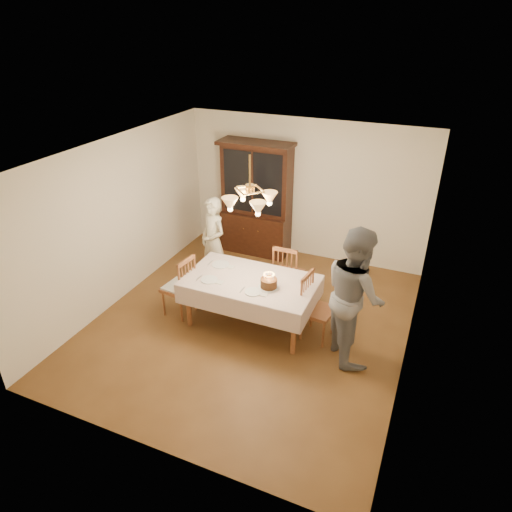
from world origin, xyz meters
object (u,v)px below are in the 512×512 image
at_px(dining_table, 251,284).
at_px(chair_far_side, 288,275).
at_px(elderly_woman, 213,241).
at_px(china_hutch, 256,201).
at_px(birthday_cake, 269,283).

bearing_deg(dining_table, chair_far_side, 72.32).
bearing_deg(elderly_woman, dining_table, -13.81).
height_order(china_hutch, chair_far_side, china_hutch).
distance_m(dining_table, elderly_woman, 1.43).
bearing_deg(dining_table, elderly_woman, 140.08).
relative_size(chair_far_side, birthday_cake, 3.33).
bearing_deg(elderly_woman, birthday_cake, -9.41).
xyz_separation_m(dining_table, birthday_cake, (0.32, -0.09, 0.14)).
xyz_separation_m(china_hutch, chair_far_side, (1.15, -1.39, -0.60)).
bearing_deg(birthday_cake, china_hutch, 117.01).
bearing_deg(chair_far_side, china_hutch, 129.65).
distance_m(elderly_woman, birthday_cake, 1.74).
bearing_deg(birthday_cake, elderly_woman, 144.48).
relative_size(china_hutch, chair_far_side, 2.16).
bearing_deg(dining_table, china_hutch, 111.25).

